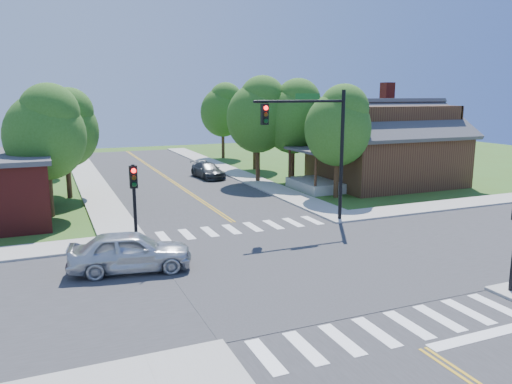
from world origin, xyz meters
name	(u,v)px	position (x,y,z in m)	size (l,w,h in m)	color
ground	(297,266)	(0.00, 0.00, 0.00)	(100.00, 100.00, 0.00)	#38591B
road_ns	(297,265)	(0.00, 0.00, 0.02)	(10.00, 90.00, 0.04)	#2D2D30
road_ew	(297,265)	(0.00, 0.00, 0.03)	(90.00, 10.00, 0.04)	#2D2D30
intersection_patch	(297,266)	(0.00, 0.00, 0.00)	(10.20, 10.20, 0.06)	#2D2D30
sidewalk_ne	(379,179)	(15.82, 15.82, 0.07)	(40.00, 40.00, 0.14)	#9E9B93
crosswalk_north	(242,228)	(0.00, 6.20, 0.05)	(8.85, 2.00, 0.01)	white
crosswalk_south	(393,328)	(0.00, -6.20, 0.05)	(8.85, 2.00, 0.01)	white
centerline	(297,264)	(0.00, 0.00, 0.05)	(0.30, 90.00, 0.01)	gold
stop_bar	(492,335)	(2.50, -7.60, 0.00)	(4.60, 0.45, 0.09)	white
signal_mast_ne	(315,135)	(3.91, 5.59, 4.85)	(5.30, 0.42, 7.20)	black
signal_pole_nw	(134,189)	(-5.60, 5.58, 2.66)	(0.34, 0.42, 3.80)	black
house_ne	(385,142)	(15.11, 14.23, 3.33)	(13.05, 8.80, 7.11)	#391D13
tree_e_a	(339,124)	(8.94, 11.19, 5.01)	(4.50, 4.27, 7.65)	#382314
tree_e_b	(294,115)	(8.91, 17.66, 5.36)	(4.81, 4.57, 8.18)	#382314
tree_e_c	(256,112)	(8.94, 25.47, 5.36)	(4.81, 4.57, 8.18)	#382314
tree_e_d	(223,109)	(8.94, 34.46, 5.38)	(4.83, 4.59, 8.21)	#382314
tree_w_a	(46,130)	(-9.10, 12.94, 4.97)	(4.47, 4.24, 7.59)	#382314
tree_w_b	(47,128)	(-9.03, 19.94, 4.70)	(4.22, 4.01, 7.17)	#382314
tree_w_c	(44,118)	(-9.15, 28.09, 4.99)	(4.49, 4.26, 7.63)	#382314
tree_w_d	(49,121)	(-8.65, 37.18, 4.26)	(3.83, 3.64, 6.51)	#382314
tree_house	(259,113)	(6.38, 18.77, 5.50)	(4.94, 4.69, 8.40)	#382314
tree_bldg	(66,126)	(-7.84, 18.16, 4.86)	(4.36, 4.14, 7.42)	#382314
car_silver	(130,252)	(-6.43, 1.96, 0.82)	(5.05, 2.72, 1.63)	silver
car_dgrey	(208,171)	(3.17, 22.17, 0.63)	(2.15, 4.51, 1.27)	#303436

